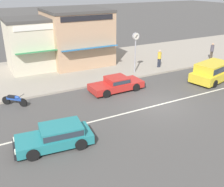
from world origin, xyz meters
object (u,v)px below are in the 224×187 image
street_clock (136,44)px  shopfront_mid_block (40,43)px  pedestrian_near_clock (159,57)px  sedan_red_0 (117,84)px  motorcycle_0 (14,100)px  shopfront_corner_warung (77,36)px  minivan_yellow_3 (213,71)px  hatchback_teal_1 (57,135)px  pedestrian_mid_kerb (212,50)px

street_clock → shopfront_mid_block: (-6.80, 5.51, -0.30)m
pedestrian_near_clock → sedan_red_0: bearing=-154.8°
sedan_red_0 → street_clock: street_clock is taller
sedan_red_0 → street_clock: (3.26, 2.61, 2.19)m
motorcycle_0 → shopfront_corner_warung: (7.25, 7.17, 2.29)m
street_clock → motorcycle_0: bearing=-170.7°
minivan_yellow_3 → motorcycle_0: size_ratio=3.41×
hatchback_teal_1 → minivan_yellow_3: size_ratio=0.82×
sedan_red_0 → shopfront_corner_warung: (0.06, 8.06, 2.18)m
minivan_yellow_3 → pedestrian_near_clock: pedestrian_near_clock is taller
sedan_red_0 → shopfront_corner_warung: bearing=89.6°
motorcycle_0 → pedestrian_mid_kerb: (19.80, 1.66, 0.71)m
sedan_red_0 → minivan_yellow_3: minivan_yellow_3 is taller
sedan_red_0 → hatchback_teal_1: hatchback_teal_1 is taller
motorcycle_0 → pedestrian_mid_kerb: 19.88m
shopfront_mid_block → minivan_yellow_3: bearing=-40.9°
sedan_red_0 → motorcycle_0: sedan_red_0 is taller
sedan_red_0 → shopfront_mid_block: 9.06m
hatchback_teal_1 → pedestrian_mid_kerb: (18.72, 7.48, 0.54)m
motorcycle_0 → street_clock: 10.84m
shopfront_corner_warung → motorcycle_0: bearing=-135.3°
minivan_yellow_3 → hatchback_teal_1: bearing=-167.6°
pedestrian_mid_kerb → shopfront_corner_warung: 13.79m
hatchback_teal_1 → shopfront_mid_block: size_ratio=0.68×
sedan_red_0 → minivan_yellow_3: size_ratio=0.87×
hatchback_teal_1 → shopfront_corner_warung: (6.18, 13.00, 2.12)m
pedestrian_near_clock → pedestrian_mid_kerb: pedestrian_mid_kerb is taller
minivan_yellow_3 → shopfront_corner_warung: 12.82m
motorcycle_0 → street_clock: street_clock is taller
street_clock → pedestrian_mid_kerb: 9.48m
motorcycle_0 → pedestrian_near_clock: size_ratio=0.85×
street_clock → shopfront_corner_warung: (-3.20, 5.45, -0.01)m
hatchback_teal_1 → motorcycle_0: 5.92m
pedestrian_mid_kerb → shopfront_corner_warung: size_ratio=0.26×
minivan_yellow_3 → pedestrian_mid_kerb: bearing=43.6°
minivan_yellow_3 → shopfront_mid_block: shopfront_mid_block is taller
sedan_red_0 → pedestrian_mid_kerb: pedestrian_mid_kerb is taller
minivan_yellow_3 → shopfront_mid_block: (-11.52, 9.97, 1.57)m
minivan_yellow_3 → motorcycle_0: (-15.17, 2.73, -0.42)m
street_clock → pedestrian_near_clock: bearing=5.6°
minivan_yellow_3 → shopfront_mid_block: bearing=139.1°
sedan_red_0 → shopfront_mid_block: (-3.54, 8.12, 1.89)m
street_clock → shopfront_corner_warung: 6.32m
pedestrian_mid_kerb → shopfront_mid_block: 17.13m
pedestrian_mid_kerb → shopfront_mid_block: bearing=161.0°
hatchback_teal_1 → pedestrian_near_clock: (12.26, 7.82, 0.52)m
sedan_red_0 → hatchback_teal_1: bearing=-141.1°
hatchback_teal_1 → shopfront_corner_warung: 14.55m
sedan_red_0 → hatchback_teal_1: size_ratio=1.07×
minivan_yellow_3 → street_clock: 6.76m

